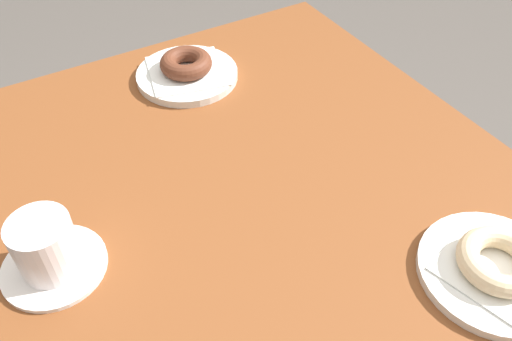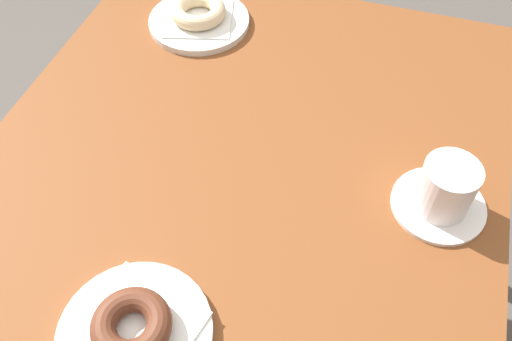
# 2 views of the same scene
# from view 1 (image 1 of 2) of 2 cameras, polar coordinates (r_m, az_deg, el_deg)

# --- Properties ---
(table) EXTENTS (0.94, 0.82, 0.73)m
(table) POSITION_cam_1_polar(r_m,az_deg,el_deg) (0.87, 0.01, -5.36)
(table) COLOR brown
(table) RESTS_ON ground_plane
(plate_chocolate_ring) EXTENTS (0.20, 0.20, 0.01)m
(plate_chocolate_ring) POSITION_cam_1_polar(r_m,az_deg,el_deg) (1.04, -7.47, 10.25)
(plate_chocolate_ring) COLOR silver
(plate_chocolate_ring) RESTS_ON table
(napkin_chocolate_ring) EXTENTS (0.17, 0.17, 0.00)m
(napkin_chocolate_ring) POSITION_cam_1_polar(r_m,az_deg,el_deg) (1.04, -7.52, 10.66)
(napkin_chocolate_ring) COLOR white
(napkin_chocolate_ring) RESTS_ON plate_chocolate_ring
(donut_chocolate_ring) EXTENTS (0.10, 0.10, 0.03)m
(donut_chocolate_ring) POSITION_cam_1_polar(r_m,az_deg,el_deg) (1.03, -7.61, 11.47)
(donut_chocolate_ring) COLOR #592D1C
(donut_chocolate_ring) RESTS_ON napkin_chocolate_ring
(plate_sugar_ring) EXTENTS (0.20, 0.20, 0.01)m
(plate_sugar_ring) POSITION_cam_1_polar(r_m,az_deg,el_deg) (0.77, 24.38, -9.98)
(plate_sugar_ring) COLOR silver
(plate_sugar_ring) RESTS_ON table
(napkin_sugar_ring) EXTENTS (0.16, 0.16, 0.00)m
(napkin_sugar_ring) POSITION_cam_1_polar(r_m,az_deg,el_deg) (0.76, 24.56, -9.62)
(napkin_sugar_ring) COLOR white
(napkin_sugar_ring) RESTS_ON plate_sugar_ring
(donut_sugar_ring) EXTENTS (0.11, 0.11, 0.03)m
(donut_sugar_ring) POSITION_cam_1_polar(r_m,az_deg,el_deg) (0.75, 24.92, -8.88)
(donut_sugar_ring) COLOR beige
(donut_sugar_ring) RESTS_ON napkin_sugar_ring
(coffee_cup) EXTENTS (0.14, 0.14, 0.09)m
(coffee_cup) POSITION_cam_1_polar(r_m,az_deg,el_deg) (0.73, -21.75, -7.96)
(coffee_cup) COLOR silver
(coffee_cup) RESTS_ON table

